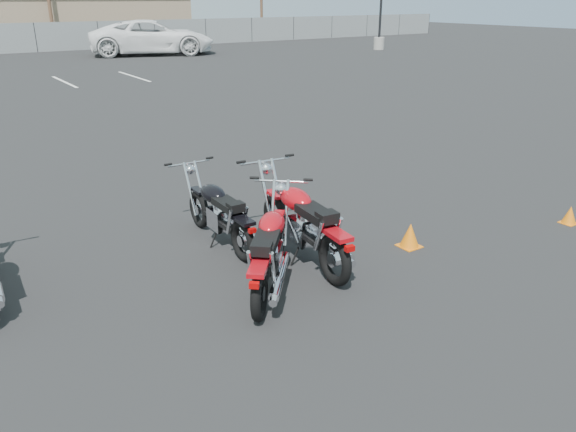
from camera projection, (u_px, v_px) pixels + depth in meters
ground at (302, 282)px, 6.99m from camera, size 120.00×120.00×0.00m
motorcycle_second_black at (220, 213)px, 7.96m from camera, size 0.80×2.06×1.01m
motorcycle_third_red at (270, 250)px, 6.72m from camera, size 1.76×1.92×1.07m
motorcycle_rear_red at (304, 223)px, 7.42m from camera, size 0.91×2.36×1.15m
training_cone_near at (410, 235)px, 7.93m from camera, size 0.29×0.29×0.35m
training_cone_far at (570, 215)px, 8.77m from camera, size 0.23×0.23×0.28m
light_pole_east at (381, 12)px, 36.98m from camera, size 0.80×0.70×9.36m
tan_building_east at (89, 16)px, 45.47m from camera, size 14.40×9.40×3.70m
white_van at (151, 27)px, 33.85m from camera, size 6.04×9.15×3.23m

